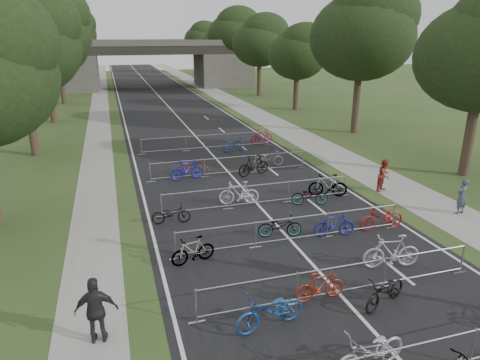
# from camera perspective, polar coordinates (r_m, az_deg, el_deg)

# --- Properties ---
(road) EXTENTS (11.00, 140.00, 0.01)m
(road) POSITION_cam_1_polar(r_m,az_deg,el_deg) (53.87, -10.12, 10.25)
(road) COLOR black
(road) RESTS_ON ground
(sidewalk_right) EXTENTS (3.00, 140.00, 0.01)m
(sidewalk_right) POSITION_cam_1_polar(r_m,az_deg,el_deg) (55.39, -1.75, 10.76)
(sidewalk_right) COLOR gray
(sidewalk_right) RESTS_ON ground
(sidewalk_left) EXTENTS (2.00, 140.00, 0.01)m
(sidewalk_left) POSITION_cam_1_polar(r_m,az_deg,el_deg) (53.50, -18.21, 9.56)
(sidewalk_left) COLOR gray
(sidewalk_left) RESTS_ON ground
(lane_markings) EXTENTS (0.12, 140.00, 0.00)m
(lane_markings) POSITION_cam_1_polar(r_m,az_deg,el_deg) (53.87, -10.12, 10.25)
(lane_markings) COLOR silver
(lane_markings) RESTS_ON ground
(overpass_bridge) EXTENTS (31.00, 8.00, 7.05)m
(overpass_bridge) POSITION_cam_1_polar(r_m,az_deg,el_deg) (68.35, -11.96, 14.89)
(overpass_bridge) COLOR #47443F
(overpass_bridge) RESTS_ON ground
(tree_left_1) EXTENTS (7.56, 7.56, 11.53)m
(tree_left_1) POSITION_cam_1_polar(r_m,az_deg,el_deg) (31.25, -27.29, 15.98)
(tree_left_1) COLOR #33261C
(tree_left_1) RESTS_ON ground
(tree_right_1) EXTENTS (8.18, 8.18, 12.47)m
(tree_right_1) POSITION_cam_1_polar(r_m,az_deg,el_deg) (36.50, 16.19, 18.33)
(tree_right_1) COLOR #33261C
(tree_right_1) RESTS_ON ground
(tree_left_2) EXTENTS (8.40, 8.40, 12.81)m
(tree_left_2) POSITION_cam_1_polar(r_m,az_deg,el_deg) (43.14, -24.85, 17.65)
(tree_left_2) COLOR #33261C
(tree_left_2) RESTS_ON ground
(tree_right_2) EXTENTS (6.16, 6.16, 9.39)m
(tree_right_2) POSITION_cam_1_polar(r_m,az_deg,el_deg) (47.11, 7.84, 16.44)
(tree_right_2) COLOR #33261C
(tree_right_2) RESTS_ON ground
(tree_left_3) EXTENTS (6.72, 6.72, 10.25)m
(tree_left_3) POSITION_cam_1_polar(r_m,az_deg,el_deg) (55.09, -23.10, 16.07)
(tree_left_3) COLOR #33261C
(tree_left_3) RESTS_ON ground
(tree_right_3) EXTENTS (7.17, 7.17, 10.93)m
(tree_right_3) POSITION_cam_1_polar(r_m,az_deg,el_deg) (58.22, 2.76, 17.98)
(tree_right_3) COLOR #33261C
(tree_right_3) RESTS_ON ground
(tree_left_4) EXTENTS (7.56, 7.56, 11.53)m
(tree_left_4) POSITION_cam_1_polar(r_m,az_deg,el_deg) (67.03, -22.26, 17.11)
(tree_left_4) COLOR #33261C
(tree_left_4) RESTS_ON ground
(tree_right_4) EXTENTS (8.18, 8.18, 12.47)m
(tree_right_4) POSITION_cam_1_polar(r_m,az_deg,el_deg) (69.63, -0.73, 18.94)
(tree_right_4) COLOR #33261C
(tree_right_4) RESTS_ON ground
(tree_left_5) EXTENTS (8.40, 8.40, 12.81)m
(tree_left_5) POSITION_cam_1_polar(r_m,az_deg,el_deg) (79.01, -21.67, 17.84)
(tree_left_5) COLOR #33261C
(tree_left_5) RESTS_ON ground
(tree_right_5) EXTENTS (6.16, 6.16, 9.39)m
(tree_right_5) POSITION_cam_1_polar(r_m,az_deg,el_deg) (81.24, -3.21, 17.52)
(tree_right_5) COLOR #33261C
(tree_right_5) RESTS_ON ground
(tree_left_6) EXTENTS (6.72, 6.72, 10.25)m
(tree_left_6) POSITION_cam_1_polar(r_m,az_deg,el_deg) (90.99, -21.04, 16.85)
(tree_left_6) COLOR #33261C
(tree_left_6) RESTS_ON ground
(tree_right_6) EXTENTS (7.17, 7.17, 10.93)m
(tree_right_6) POSITION_cam_1_polar(r_m,az_deg,el_deg) (92.92, -5.09, 18.24)
(tree_right_6) COLOR #33261C
(tree_right_6) RESTS_ON ground
(barrier_row_1) EXTENTS (9.70, 0.08, 1.10)m
(barrier_row_1) POSITION_cam_1_polar(r_m,az_deg,el_deg) (11.66, 22.87, -21.29)
(barrier_row_1) COLOR #9DA0A5
(barrier_row_1) RESTS_ON ground
(barrier_row_2) EXTENTS (9.70, 0.08, 1.10)m
(barrier_row_2) POSITION_cam_1_polar(r_m,az_deg,el_deg) (13.99, 13.44, -12.89)
(barrier_row_2) COLOR #9DA0A5
(barrier_row_2) RESTS_ON ground
(barrier_row_3) EXTENTS (9.70, 0.08, 1.10)m
(barrier_row_3) POSITION_cam_1_polar(r_m,az_deg,el_deg) (16.94, 7.04, -6.60)
(barrier_row_3) COLOR #9DA0A5
(barrier_row_3) RESTS_ON ground
(barrier_row_4) EXTENTS (9.70, 0.08, 1.10)m
(barrier_row_4) POSITION_cam_1_polar(r_m,az_deg,el_deg) (20.36, 2.52, -2.00)
(barrier_row_4) COLOR #9DA0A5
(barrier_row_4) RESTS_ON ground
(barrier_row_5) EXTENTS (9.70, 0.08, 1.10)m
(barrier_row_5) POSITION_cam_1_polar(r_m,az_deg,el_deg) (24.87, -1.30, 1.92)
(barrier_row_5) COLOR #9DA0A5
(barrier_row_5) RESTS_ON ground
(barrier_row_6) EXTENTS (9.70, 0.08, 1.10)m
(barrier_row_6) POSITION_cam_1_polar(r_m,az_deg,el_deg) (30.49, -4.37, 5.06)
(barrier_row_6) COLOR #9DA0A5
(barrier_row_6) RESTS_ON ground
(bike_5) EXTENTS (2.19, 1.06, 1.10)m
(bike_5) POSITION_cam_1_polar(r_m,az_deg,el_deg) (11.51, 17.05, -21.08)
(bike_5) COLOR #A9A8B0
(bike_5) RESTS_ON ground
(bike_8) EXTENTS (2.20, 1.09, 1.11)m
(bike_8) POSITION_cam_1_polar(r_m,az_deg,el_deg) (12.35, 4.06, -17.05)
(bike_8) COLOR #19478E
(bike_8) RESTS_ON ground
(bike_9) EXTENTS (1.66, 0.48, 1.00)m
(bike_9) POSITION_cam_1_polar(r_m,az_deg,el_deg) (13.66, 10.65, -13.75)
(bike_9) COLOR maroon
(bike_9) RESTS_ON ground
(bike_10) EXTENTS (1.98, 1.32, 0.98)m
(bike_10) POSITION_cam_1_polar(r_m,az_deg,el_deg) (13.90, 18.85, -13.93)
(bike_10) COLOR black
(bike_10) RESTS_ON ground
(bike_11) EXTENTS (2.14, 0.94, 1.24)m
(bike_11) POSITION_cam_1_polar(r_m,az_deg,el_deg) (15.95, 19.54, -9.02)
(bike_11) COLOR #AEADB5
(bike_11) RESTS_ON ground
(bike_12) EXTENTS (1.71, 0.80, 0.99)m
(bike_12) POSITION_cam_1_polar(r_m,az_deg,el_deg) (15.49, -6.29, -9.34)
(bike_12) COLOR #9DA0A5
(bike_12) RESTS_ON ground
(bike_13) EXTENTS (1.85, 0.95, 0.93)m
(bike_13) POSITION_cam_1_polar(r_m,az_deg,el_deg) (17.38, 5.33, -6.14)
(bike_13) COLOR #9DA0A5
(bike_13) RESTS_ON ground
(bike_14) EXTENTS (1.76, 0.74, 1.03)m
(bike_14) POSITION_cam_1_polar(r_m,az_deg,el_deg) (17.74, 12.45, -5.83)
(bike_14) COLOR navy
(bike_14) RESTS_ON ground
(bike_15) EXTENTS (2.02, 0.74, 1.05)m
(bike_15) POSITION_cam_1_polar(r_m,az_deg,el_deg) (18.88, 18.38, -4.78)
(bike_15) COLOR #A11A17
(bike_15) RESTS_ON ground
(bike_16) EXTENTS (1.72, 0.76, 0.88)m
(bike_16) POSITION_cam_1_polar(r_m,az_deg,el_deg) (18.73, -9.18, -4.50)
(bike_16) COLOR black
(bike_16) RESTS_ON ground
(bike_17) EXTENTS (2.00, 0.89, 1.16)m
(bike_17) POSITION_cam_1_polar(r_m,az_deg,el_deg) (20.45, -0.14, -1.77)
(bike_17) COLOR #B9BBC1
(bike_17) RESTS_ON ground
(bike_18) EXTENTS (1.85, 1.00, 0.92)m
(bike_18) POSITION_cam_1_polar(r_m,az_deg,el_deg) (20.76, 9.28, -2.07)
(bike_18) COLOR #9DA0A5
(bike_18) RESTS_ON ground
(bike_19) EXTENTS (2.00, 1.20, 1.16)m
(bike_19) POSITION_cam_1_polar(r_m,az_deg,el_deg) (21.94, 11.64, -0.72)
(bike_19) COLOR #9DA0A5
(bike_19) RESTS_ON ground
(bike_20) EXTENTS (2.00, 0.72, 1.18)m
(bike_20) POSITION_cam_1_polar(r_m,az_deg,el_deg) (24.18, -7.06, 1.39)
(bike_20) COLOR #1C249E
(bike_20) RESTS_ON ground
(bike_21) EXTENTS (1.88, 1.33, 0.94)m
(bike_21) POSITION_cam_1_polar(r_m,az_deg,el_deg) (25.08, -6.18, 1.78)
(bike_21) COLOR maroon
(bike_21) RESTS_ON ground
(bike_22) EXTENTS (2.13, 1.09, 1.23)m
(bike_22) POSITION_cam_1_polar(r_m,az_deg,el_deg) (24.69, 1.82, 1.96)
(bike_22) COLOR black
(bike_22) RESTS_ON ground
(bike_23) EXTENTS (1.93, 0.79, 0.99)m
(bike_23) POSITION_cam_1_polar(r_m,az_deg,el_deg) (26.55, 3.84, 2.87)
(bike_23) COLOR #9C9DA3
(bike_23) RESTS_ON ground
(bike_26) EXTENTS (1.88, 0.95, 0.94)m
(bike_26) POSITION_cam_1_polar(r_m,az_deg,el_deg) (29.99, -0.83, 4.73)
(bike_26) COLOR #1D44A0
(bike_26) RESTS_ON ground
(bike_27) EXTENTS (1.88, 0.75, 1.10)m
(bike_27) POSITION_cam_1_polar(r_m,az_deg,el_deg) (32.20, 2.92, 5.83)
(bike_27) COLOR maroon
(bike_27) RESTS_ON ground
(pedestrian_a) EXTENTS (0.68, 0.52, 1.68)m
(pedestrian_a) POSITION_cam_1_polar(r_m,az_deg,el_deg) (21.77, 27.45, -1.97)
(pedestrian_a) COLOR #353C4F
(pedestrian_a) RESTS_ON ground
(pedestrian_b) EXTENTS (1.03, 0.96, 1.70)m
(pedestrian_b) POSITION_cam_1_polar(r_m,az_deg,el_deg) (23.40, 18.68, 0.58)
(pedestrian_b) COLOR maroon
(pedestrian_b) RESTS_ON ground
(pedestrian_c) EXTENTS (1.16, 0.58, 1.90)m
(pedestrian_c) POSITION_cam_1_polar(r_m,az_deg,el_deg) (12.25, -18.59, -16.19)
(pedestrian_c) COLOR #242426
(pedestrian_c) RESTS_ON ground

